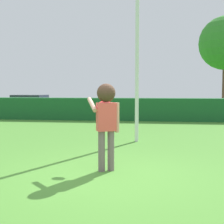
% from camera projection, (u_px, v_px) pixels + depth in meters
% --- Properties ---
extents(ground_plane, '(60.00, 60.00, 0.00)m').
position_uv_depth(ground_plane, '(109.00, 176.00, 5.94)').
color(ground_plane, '#4D8C32').
extents(person, '(0.75, 0.66, 1.81)m').
position_uv_depth(person, '(106.00, 114.00, 6.20)').
color(person, '#745E62').
rests_on(person, ground).
extents(frisbee, '(0.26, 0.25, 0.10)m').
position_uv_depth(frisbee, '(105.00, 103.00, 6.81)').
color(frisbee, red).
extents(lamppost, '(0.24, 0.24, 6.68)m').
position_uv_depth(lamppost, '(137.00, 26.00, 9.48)').
color(lamppost, silver).
rests_on(lamppost, ground).
extents(hedge_row, '(23.41, 0.90, 1.19)m').
position_uv_depth(hedge_row, '(134.00, 109.00, 16.16)').
color(hedge_row, '#1C5A2A').
rests_on(hedge_row, ground).
extents(parked_car_blue, '(4.35, 2.16, 1.25)m').
position_uv_depth(parked_car_blue, '(30.00, 103.00, 21.31)').
color(parked_car_blue, '#263FA5').
rests_on(parked_car_blue, ground).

